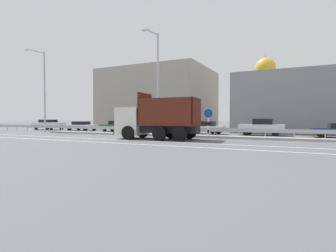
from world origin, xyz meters
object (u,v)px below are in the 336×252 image
parked_car_0 (49,124)px  parked_car_3 (161,126)px  parked_car_5 (262,127)px  parked_car_2 (117,126)px  parked_car_1 (82,126)px  street_lamp_1 (157,80)px  parked_car_4 (205,127)px  church_tower (265,94)px  street_lamp_0 (43,88)px  dump_truck (149,123)px  median_road_sign (208,122)px

parked_car_0 → parked_car_3: 17.99m
parked_car_0 → parked_car_5: bearing=89.4°
parked_car_2 → parked_car_5: bearing=-92.5°
parked_car_1 → parked_car_5: (23.04, -0.16, 0.15)m
street_lamp_1 → parked_car_0: street_lamp_1 is taller
parked_car_4 → street_lamp_1: bearing=153.6°
parked_car_0 → parked_car_4: size_ratio=1.14×
parked_car_2 → church_tower: 24.27m
street_lamp_0 → parked_car_1: bearing=84.1°
parked_car_5 → church_tower: (-1.68, 18.13, 4.70)m
street_lamp_0 → parked_car_2: street_lamp_0 is taller
parked_car_2 → parked_car_0: bearing=87.6°
dump_truck → median_road_sign: size_ratio=2.69×
church_tower → street_lamp_1: bearing=-106.3°
parked_car_1 → parked_car_3: parked_car_3 is taller
parked_car_2 → parked_car_4: bearing=-92.6°
street_lamp_0 → parked_car_1: (0.56, 5.43, -4.55)m
street_lamp_1 → parked_car_1: size_ratio=2.08×
parked_car_4 → parked_car_5: size_ratio=1.01×
parked_car_2 → church_tower: bearing=-42.8°
parked_car_1 → median_road_sign: bearing=73.9°
parked_car_1 → parked_car_5: bearing=88.7°
dump_truck → street_lamp_0: bearing=73.6°
street_lamp_0 → parked_car_5: 24.58m
median_road_sign → parked_car_3: (-7.20, 5.13, -0.57)m
dump_truck → median_road_sign: dump_truck is taller
street_lamp_1 → median_road_sign: bearing=1.8°
dump_truck → parked_car_0: dump_truck is taller
median_road_sign → parked_car_3: size_ratio=0.58×
parked_car_0 → parked_car_1: parked_car_0 is taller
median_road_sign → parked_car_2: bearing=159.5°
parked_car_1 → parked_car_5: 23.04m
parked_car_1 → church_tower: bearing=129.2°
street_lamp_1 → parked_car_3: 7.28m
street_lamp_0 → parked_car_4: size_ratio=2.28×
street_lamp_0 → parked_car_0: size_ratio=2.00×
dump_truck → parked_car_3: size_ratio=1.55×
parked_car_1 → parked_car_4: size_ratio=1.09×
parked_car_0 → parked_car_4: bearing=89.4°
street_lamp_1 → parked_car_0: size_ratio=2.00×
parked_car_2 → parked_car_4: 11.28m
street_lamp_1 → parked_car_3: bearing=114.2°
street_lamp_1 → parked_car_5: bearing=31.6°
parked_car_1 → church_tower: (21.35, 17.97, 4.84)m
parked_car_2 → parked_car_5: size_ratio=1.02×
parked_car_0 → parked_car_3: size_ratio=1.10×
street_lamp_1 → parked_car_4: street_lamp_1 is taller
median_road_sign → street_lamp_0: street_lamp_0 is taller
median_road_sign → parked_car_4: size_ratio=0.59×
street_lamp_1 → parked_car_0: 21.42m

